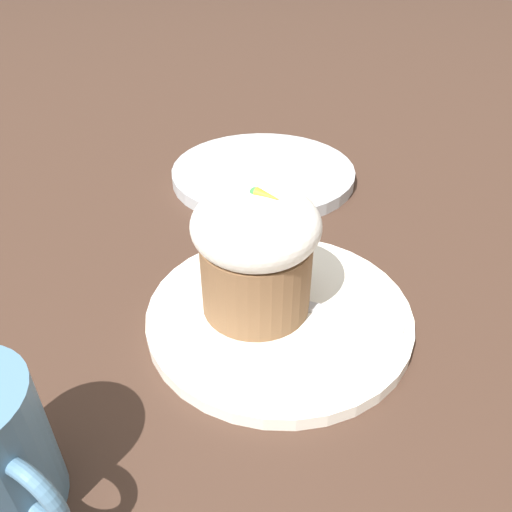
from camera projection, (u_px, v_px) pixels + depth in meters
The scene contains 5 objects.
ground_plane at pixel (279, 319), 0.44m from camera, with size 4.00×4.00×0.00m, color #3D281E.
dessert_plate at pixel (279, 314), 0.44m from camera, with size 0.23×0.23×0.01m.
carrot_cake at pixel (256, 249), 0.40m from camera, with size 0.10×0.10×0.12m.
spoon at pixel (301, 303), 0.43m from camera, with size 0.13×0.04×0.01m.
side_plate at pixel (263, 173), 0.66m from camera, with size 0.24×0.24×0.02m.
Camera 1 is at (0.15, -0.29, 0.30)m, focal length 35.00 mm.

